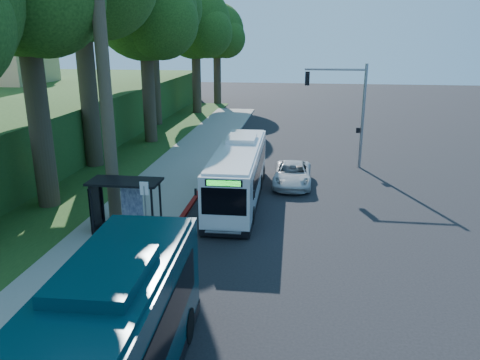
# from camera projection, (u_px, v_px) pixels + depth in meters

# --- Properties ---
(ground) EXTENTS (140.00, 140.00, 0.00)m
(ground) POSITION_uv_depth(u_px,v_px,m) (283.00, 217.00, 23.51)
(ground) COLOR black
(ground) RESTS_ON ground
(sidewalk) EXTENTS (4.50, 70.00, 0.12)m
(sidewalk) POSITION_uv_depth(u_px,v_px,m) (143.00, 209.00, 24.41)
(sidewalk) COLOR gray
(sidewalk) RESTS_ON ground
(red_curb) EXTENTS (0.25, 30.00, 0.13)m
(red_curb) POSITION_uv_depth(u_px,v_px,m) (164.00, 244.00, 20.33)
(red_curb) COLOR maroon
(red_curb) RESTS_ON ground
(grass_verge) EXTENTS (8.00, 70.00, 0.06)m
(grass_verge) POSITION_uv_depth(u_px,v_px,m) (83.00, 178.00, 29.86)
(grass_verge) COLOR #234719
(grass_verge) RESTS_ON ground
(bus_shelter) EXTENTS (3.20, 1.51, 2.55)m
(bus_shelter) POSITION_uv_depth(u_px,v_px,m) (121.00, 195.00, 21.18)
(bus_shelter) COLOR black
(bus_shelter) RESTS_ON ground
(stop_sign_pole) EXTENTS (0.35, 0.06, 3.17)m
(stop_sign_pole) POSITION_uv_depth(u_px,v_px,m) (145.00, 208.00, 18.84)
(stop_sign_pole) COLOR gray
(stop_sign_pole) RESTS_ON ground
(traffic_signal_pole) EXTENTS (4.10, 0.30, 7.00)m
(traffic_signal_pole) POSITION_uv_depth(u_px,v_px,m) (348.00, 103.00, 31.21)
(traffic_signal_pole) COLOR gray
(traffic_signal_pole) RESTS_ON ground
(tree_2) EXTENTS (8.82, 8.40, 15.12)m
(tree_2) POSITION_uv_depth(u_px,v_px,m) (145.00, 13.00, 37.05)
(tree_2) COLOR #382B1E
(tree_2) RESTS_ON ground
(tree_3) EXTENTS (10.08, 9.60, 17.28)m
(tree_3) POSITION_uv_depth(u_px,v_px,m) (151.00, 0.00, 44.43)
(tree_3) COLOR #382B1E
(tree_3) RESTS_ON ground
(tree_4) EXTENTS (8.40, 8.00, 14.14)m
(tree_4) POSITION_uv_depth(u_px,v_px,m) (196.00, 26.00, 52.36)
(tree_4) COLOR #382B1E
(tree_4) RESTS_ON ground
(tree_5) EXTENTS (7.35, 7.00, 12.86)m
(tree_5) POSITION_uv_depth(u_px,v_px,m) (217.00, 34.00, 60.05)
(tree_5) COLOR #382B1E
(tree_5) RESTS_ON ground
(white_bus) EXTENTS (2.48, 10.82, 3.21)m
(white_bus) POSITION_uv_depth(u_px,v_px,m) (239.00, 172.00, 25.64)
(white_bus) COLOR silver
(white_bus) RESTS_ON ground
(pickup) EXTENTS (2.24, 4.83, 1.34)m
(pickup) POSITION_uv_depth(u_px,v_px,m) (292.00, 174.00, 28.40)
(pickup) COLOR silver
(pickup) RESTS_ON ground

